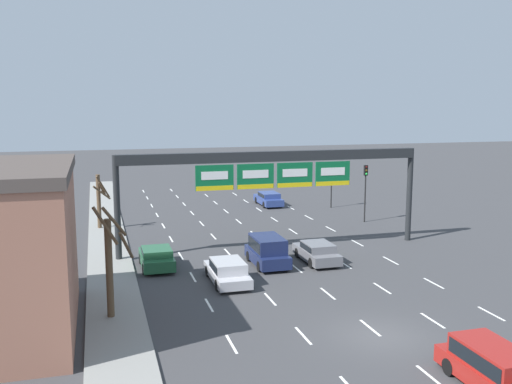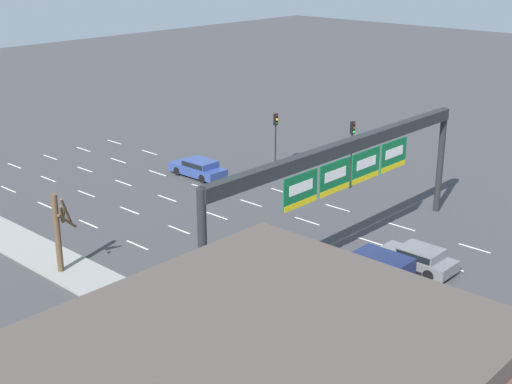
# 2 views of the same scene
# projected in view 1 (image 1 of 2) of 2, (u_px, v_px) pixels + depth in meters

# --- Properties ---
(ground_plane) EXTENTS (220.00, 220.00, 0.00)m
(ground_plane) POSITION_uv_depth(u_px,v_px,m) (380.00, 336.00, 25.43)
(ground_plane) COLOR #3D3D3F
(sidewalk_left) EXTENTS (2.80, 110.00, 0.15)m
(sidewalk_left) POSITION_uv_depth(u_px,v_px,m) (121.00, 366.00, 22.37)
(sidewalk_left) COLOR gray
(sidewalk_left) RESTS_ON ground_plane
(lane_dashes) EXTENTS (13.32, 67.00, 0.01)m
(lane_dashes) POSITION_uv_depth(u_px,v_px,m) (284.00, 258.00, 38.26)
(lane_dashes) COLOR white
(lane_dashes) RESTS_ON ground_plane
(sign_gantry) EXTENTS (21.82, 0.70, 7.01)m
(sign_gantry) POSITION_uv_depth(u_px,v_px,m) (274.00, 167.00, 39.54)
(sign_gantry) COLOR #232628
(sign_gantry) RESTS_ON ground_plane
(suv_navy) EXTENTS (1.98, 4.20, 1.89)m
(suv_navy) POSITION_uv_depth(u_px,v_px,m) (267.00, 249.00, 36.44)
(suv_navy) COLOR #19234C
(suv_navy) RESTS_ON ground_plane
(suv_red) EXTENTS (1.87, 4.53, 1.66)m
(suv_red) POSITION_uv_depth(u_px,v_px,m) (493.00, 365.00, 20.58)
(suv_red) COLOR maroon
(suv_red) RESTS_ON ground_plane
(car_grey) EXTENTS (1.91, 4.28, 1.33)m
(car_grey) POSITION_uv_depth(u_px,v_px,m) (317.00, 251.00, 37.22)
(car_grey) COLOR slate
(car_grey) RESTS_ON ground_plane
(car_green) EXTENTS (1.97, 4.10, 1.33)m
(car_green) POSITION_uv_depth(u_px,v_px,m) (157.00, 257.00, 35.86)
(car_green) COLOR #235B38
(car_green) RESTS_ON ground_plane
(car_silver) EXTENTS (1.93, 4.68, 1.36)m
(car_silver) POSITION_uv_depth(u_px,v_px,m) (228.00, 271.00, 32.92)
(car_silver) COLOR #B7B7BC
(car_silver) RESTS_ON ground_plane
(car_blue) EXTENTS (1.90, 4.72, 1.36)m
(car_blue) POSITION_uv_depth(u_px,v_px,m) (269.00, 198.00, 57.98)
(car_blue) COLOR navy
(car_blue) RESTS_ON ground_plane
(traffic_light_near_gantry) EXTENTS (0.30, 0.35, 4.45)m
(traffic_light_near_gantry) POSITION_uv_depth(u_px,v_px,m) (332.00, 176.00, 56.34)
(traffic_light_near_gantry) COLOR black
(traffic_light_near_gantry) RESTS_ON ground_plane
(traffic_light_mid_block) EXTENTS (0.30, 0.35, 5.01)m
(traffic_light_mid_block) POSITION_uv_depth(u_px,v_px,m) (366.00, 182.00, 49.43)
(traffic_light_mid_block) COLOR black
(traffic_light_mid_block) RESTS_ON ground_plane
(tree_bare_closest) EXTENTS (1.42, 1.29, 4.42)m
(tree_bare_closest) POSITION_uv_depth(u_px,v_px,m) (100.00, 198.00, 46.53)
(tree_bare_closest) COLOR brown
(tree_bare_closest) RESTS_ON sidewalk_left
(tree_bare_second) EXTENTS (1.91, 1.78, 5.51)m
(tree_bare_second) POSITION_uv_depth(u_px,v_px,m) (111.00, 261.00, 26.94)
(tree_bare_second) COLOR brown
(tree_bare_second) RESTS_ON sidewalk_left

